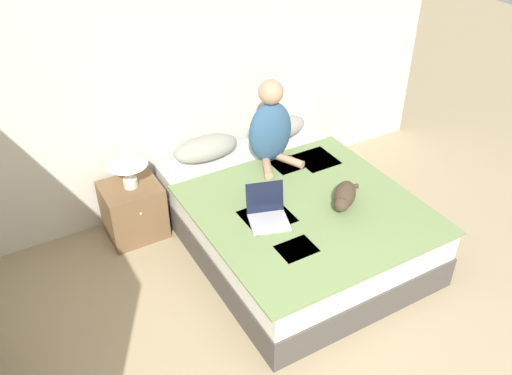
{
  "coord_description": "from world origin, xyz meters",
  "views": [
    {
      "loc": [
        -1.54,
        -1.0,
        3.08
      ],
      "look_at": [
        0.03,
        1.74,
        0.87
      ],
      "focal_mm": 38.0,
      "sensor_mm": 36.0,
      "label": 1
    }
  ],
  "objects_px": {
    "laptop_open": "(267,213)",
    "pillow_far": "(276,128)",
    "bed": "(293,221)",
    "pillow_near": "(206,148)",
    "cat_tabby": "(344,196)",
    "table_lamp": "(126,156)",
    "person_sitting": "(271,128)",
    "nightstand": "(133,210)"
  },
  "relations": [
    {
      "from": "pillow_far",
      "to": "nightstand",
      "type": "height_order",
      "value": "pillow_far"
    },
    {
      "from": "pillow_far",
      "to": "table_lamp",
      "type": "bearing_deg",
      "value": -177.57
    },
    {
      "from": "bed",
      "to": "table_lamp",
      "type": "relative_size",
      "value": 5.21
    },
    {
      "from": "table_lamp",
      "to": "pillow_near",
      "type": "bearing_deg",
      "value": 4.87
    },
    {
      "from": "bed",
      "to": "cat_tabby",
      "type": "bearing_deg",
      "value": -48.62
    },
    {
      "from": "cat_tabby",
      "to": "laptop_open",
      "type": "distance_m",
      "value": 0.63
    },
    {
      "from": "pillow_far",
      "to": "person_sitting",
      "type": "bearing_deg",
      "value": -129.44
    },
    {
      "from": "bed",
      "to": "table_lamp",
      "type": "distance_m",
      "value": 1.46
    },
    {
      "from": "pillow_far",
      "to": "table_lamp",
      "type": "xyz_separation_m",
      "value": [
        -1.46,
        -0.06,
        0.17
      ]
    },
    {
      "from": "cat_tabby",
      "to": "laptop_open",
      "type": "height_order",
      "value": "laptop_open"
    },
    {
      "from": "person_sitting",
      "to": "nightstand",
      "type": "bearing_deg",
      "value": 167.72
    },
    {
      "from": "pillow_near",
      "to": "table_lamp",
      "type": "distance_m",
      "value": 0.75
    },
    {
      "from": "pillow_near",
      "to": "cat_tabby",
      "type": "distance_m",
      "value": 1.33
    },
    {
      "from": "pillow_near",
      "to": "table_lamp",
      "type": "xyz_separation_m",
      "value": [
        -0.73,
        -0.06,
        0.17
      ]
    },
    {
      "from": "pillow_near",
      "to": "nightstand",
      "type": "xyz_separation_m",
      "value": [
        -0.74,
        -0.05,
        -0.37
      ]
    },
    {
      "from": "bed",
      "to": "pillow_far",
      "type": "distance_m",
      "value": 1.01
    },
    {
      "from": "pillow_near",
      "to": "cat_tabby",
      "type": "relative_size",
      "value": 1.45
    },
    {
      "from": "bed",
      "to": "person_sitting",
      "type": "bearing_deg",
      "value": 78.94
    },
    {
      "from": "cat_tabby",
      "to": "person_sitting",
      "type": "bearing_deg",
      "value": -122.81
    },
    {
      "from": "pillow_far",
      "to": "bed",
      "type": "bearing_deg",
      "value": -112.83
    },
    {
      "from": "laptop_open",
      "to": "nightstand",
      "type": "bearing_deg",
      "value": 145.2
    },
    {
      "from": "pillow_near",
      "to": "nightstand",
      "type": "bearing_deg",
      "value": -176.18
    },
    {
      "from": "laptop_open",
      "to": "pillow_far",
      "type": "bearing_deg",
      "value": 72.88
    },
    {
      "from": "pillow_far",
      "to": "cat_tabby",
      "type": "xyz_separation_m",
      "value": [
        -0.1,
        -1.17,
        -0.01
      ]
    },
    {
      "from": "person_sitting",
      "to": "cat_tabby",
      "type": "distance_m",
      "value": 0.91
    },
    {
      "from": "pillow_far",
      "to": "cat_tabby",
      "type": "relative_size",
      "value": 1.45
    },
    {
      "from": "pillow_near",
      "to": "person_sitting",
      "type": "distance_m",
      "value": 0.61
    },
    {
      "from": "pillow_near",
      "to": "nightstand",
      "type": "height_order",
      "value": "pillow_near"
    },
    {
      "from": "pillow_far",
      "to": "laptop_open",
      "type": "relative_size",
      "value": 1.61
    },
    {
      "from": "pillow_far",
      "to": "laptop_open",
      "type": "distance_m",
      "value": 1.26
    },
    {
      "from": "nightstand",
      "to": "table_lamp",
      "type": "relative_size",
      "value": 1.25
    },
    {
      "from": "laptop_open",
      "to": "person_sitting",
      "type": "bearing_deg",
      "value": 75.12
    },
    {
      "from": "pillow_far",
      "to": "nightstand",
      "type": "bearing_deg",
      "value": -178.08
    },
    {
      "from": "bed",
      "to": "person_sitting",
      "type": "height_order",
      "value": "person_sitting"
    },
    {
      "from": "pillow_far",
      "to": "person_sitting",
      "type": "xyz_separation_m",
      "value": [
        -0.26,
        -0.31,
        0.22
      ]
    },
    {
      "from": "cat_tabby",
      "to": "nightstand",
      "type": "distance_m",
      "value": 1.81
    },
    {
      "from": "pillow_near",
      "to": "nightstand",
      "type": "distance_m",
      "value": 0.83
    },
    {
      "from": "bed",
      "to": "pillow_near",
      "type": "bearing_deg",
      "value": 112.83
    },
    {
      "from": "cat_tabby",
      "to": "table_lamp",
      "type": "height_order",
      "value": "table_lamp"
    },
    {
      "from": "bed",
      "to": "nightstand",
      "type": "xyz_separation_m",
      "value": [
        -1.1,
        0.82,
        -0.01
      ]
    },
    {
      "from": "nightstand",
      "to": "table_lamp",
      "type": "xyz_separation_m",
      "value": [
        0.01,
        -0.01,
        0.55
      ]
    },
    {
      "from": "bed",
      "to": "person_sitting",
      "type": "distance_m",
      "value": 0.82
    }
  ]
}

